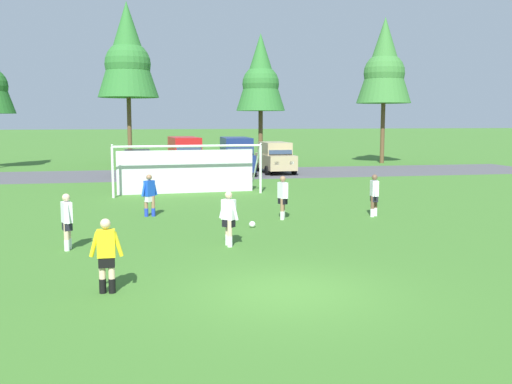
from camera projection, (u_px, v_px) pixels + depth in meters
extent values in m
plane|color=#3D7028|center=(209.00, 199.00, 27.21)|extent=(400.00, 400.00, 0.00)
cube|color=#4C4C51|center=(187.00, 174.00, 39.70)|extent=(52.00, 8.40, 0.01)
sphere|color=white|center=(252.00, 224.00, 20.12)|extent=(0.22, 0.22, 0.22)
sphere|color=black|center=(252.00, 224.00, 20.12)|extent=(0.08, 0.08, 0.08)
sphere|color=red|center=(254.00, 224.00, 20.13)|extent=(0.07, 0.07, 0.07)
cylinder|color=white|center=(261.00, 169.00, 29.39)|extent=(0.12, 0.12, 2.44)
cylinder|color=white|center=(113.00, 173.00, 27.54)|extent=(0.12, 0.12, 2.44)
cylinder|color=white|center=(189.00, 146.00, 28.31)|extent=(7.31, 0.57, 0.12)
cylinder|color=white|center=(256.00, 166.00, 30.23)|extent=(0.20, 1.95, 2.46)
cylinder|color=white|center=(112.00, 169.00, 28.39)|extent=(0.20, 1.95, 2.46)
cube|color=silver|center=(186.00, 172.00, 29.44)|extent=(6.94, 0.47, 2.20)
cylinder|color=beige|center=(102.00, 275.00, 12.48)|extent=(0.14, 0.14, 0.80)
cylinder|color=beige|center=(112.00, 275.00, 12.49)|extent=(0.14, 0.14, 0.80)
cylinder|color=black|center=(103.00, 286.00, 12.51)|extent=(0.15, 0.15, 0.32)
cylinder|color=black|center=(112.00, 286.00, 12.52)|extent=(0.15, 0.15, 0.32)
cube|color=black|center=(107.00, 261.00, 12.44)|extent=(0.34, 0.22, 0.28)
cube|color=yellow|center=(106.00, 243.00, 12.39)|extent=(0.38, 0.24, 0.60)
sphere|color=beige|center=(105.00, 224.00, 12.34)|extent=(0.22, 0.22, 0.22)
cylinder|color=yellow|center=(94.00, 244.00, 12.38)|extent=(0.23, 0.09, 0.55)
cylinder|color=yellow|center=(118.00, 244.00, 12.41)|extent=(0.23, 0.09, 0.55)
cylinder|color=beige|center=(69.00, 235.00, 16.73)|extent=(0.14, 0.14, 0.80)
cylinder|color=beige|center=(67.00, 237.00, 16.51)|extent=(0.14, 0.14, 0.80)
cylinder|color=white|center=(69.00, 244.00, 16.76)|extent=(0.15, 0.15, 0.32)
cylinder|color=white|center=(67.00, 245.00, 16.54)|extent=(0.15, 0.15, 0.32)
cube|color=black|center=(67.00, 225.00, 16.58)|extent=(0.33, 0.40, 0.28)
cube|color=white|center=(67.00, 212.00, 16.53)|extent=(0.36, 0.44, 0.60)
sphere|color=beige|center=(66.00, 197.00, 16.48)|extent=(0.22, 0.22, 0.22)
cylinder|color=white|center=(66.00, 212.00, 16.77)|extent=(0.17, 0.25, 0.55)
cylinder|color=white|center=(68.00, 214.00, 16.30)|extent=(0.17, 0.25, 0.55)
cylinder|color=beige|center=(228.00, 232.00, 17.27)|extent=(0.14, 0.14, 0.80)
cylinder|color=beige|center=(230.00, 234.00, 17.01)|extent=(0.14, 0.14, 0.80)
cylinder|color=white|center=(228.00, 240.00, 17.30)|extent=(0.15, 0.15, 0.32)
cylinder|color=white|center=(230.00, 242.00, 17.04)|extent=(0.15, 0.15, 0.32)
cube|color=black|center=(229.00, 222.00, 17.10)|extent=(0.40, 0.39, 0.28)
cube|color=white|center=(229.00, 209.00, 17.05)|extent=(0.44, 0.43, 0.60)
sphere|color=beige|center=(229.00, 195.00, 17.00)|extent=(0.22, 0.22, 0.22)
cylinder|color=white|center=(222.00, 209.00, 17.22)|extent=(0.23, 0.22, 0.55)
cylinder|color=white|center=(235.00, 211.00, 16.89)|extent=(0.23, 0.22, 0.55)
cylinder|color=#936B4C|center=(153.00, 206.00, 22.40)|extent=(0.14, 0.14, 0.80)
cylinder|color=#936B4C|center=(146.00, 206.00, 22.35)|extent=(0.14, 0.14, 0.80)
cylinder|color=#1E38B7|center=(153.00, 212.00, 22.43)|extent=(0.15, 0.15, 0.32)
cylinder|color=#1E38B7|center=(146.00, 212.00, 22.38)|extent=(0.15, 0.15, 0.32)
cube|color=silver|center=(150.00, 198.00, 22.34)|extent=(0.40, 0.39, 0.28)
cube|color=blue|center=(149.00, 188.00, 22.29)|extent=(0.44, 0.43, 0.60)
sphere|color=#936B4C|center=(149.00, 177.00, 22.24)|extent=(0.22, 0.22, 0.22)
cylinder|color=blue|center=(155.00, 188.00, 22.46)|extent=(0.23, 0.22, 0.55)
cylinder|color=blue|center=(144.00, 189.00, 22.12)|extent=(0.23, 0.22, 0.55)
cylinder|color=brown|center=(372.00, 207.00, 22.27)|extent=(0.14, 0.14, 0.80)
cylinder|color=brown|center=(375.00, 206.00, 22.48)|extent=(0.14, 0.14, 0.80)
cylinder|color=white|center=(372.00, 213.00, 22.30)|extent=(0.15, 0.15, 0.32)
cylinder|color=white|center=(375.00, 212.00, 22.51)|extent=(0.15, 0.15, 0.32)
cube|color=black|center=(374.00, 198.00, 22.33)|extent=(0.25, 0.36, 0.28)
cube|color=white|center=(374.00, 188.00, 22.29)|extent=(0.27, 0.40, 0.60)
sphere|color=brown|center=(375.00, 177.00, 22.23)|extent=(0.22, 0.22, 0.22)
cylinder|color=white|center=(375.00, 190.00, 22.04)|extent=(0.11, 0.24, 0.55)
cylinder|color=white|center=(373.00, 188.00, 22.54)|extent=(0.11, 0.24, 0.55)
cylinder|color=#936B4C|center=(282.00, 209.00, 21.63)|extent=(0.14, 0.14, 0.80)
cylinder|color=#936B4C|center=(283.00, 208.00, 21.88)|extent=(0.14, 0.14, 0.80)
cylinder|color=white|center=(282.00, 216.00, 21.66)|extent=(0.15, 0.15, 0.32)
cylinder|color=white|center=(283.00, 214.00, 21.91)|extent=(0.15, 0.15, 0.32)
cube|color=black|center=(283.00, 200.00, 21.72)|extent=(0.32, 0.39, 0.28)
cube|color=white|center=(283.00, 190.00, 21.67)|extent=(0.35, 0.44, 0.60)
sphere|color=#936B4C|center=(283.00, 179.00, 21.61)|extent=(0.22, 0.22, 0.22)
cylinder|color=white|center=(286.00, 192.00, 21.44)|extent=(0.16, 0.25, 0.55)
cylinder|color=white|center=(280.00, 190.00, 21.90)|extent=(0.16, 0.25, 0.55)
cube|color=black|center=(138.00, 165.00, 38.60)|extent=(1.91, 4.24, 0.76)
cube|color=black|center=(137.00, 155.00, 38.66)|extent=(1.71, 2.14, 0.64)
cube|color=#28384C|center=(138.00, 156.00, 37.72)|extent=(1.54, 0.35, 0.55)
cube|color=#28384C|center=(150.00, 154.00, 38.84)|extent=(0.09, 1.79, 0.45)
cube|color=white|center=(146.00, 167.00, 36.71)|extent=(0.28, 0.09, 0.20)
cube|color=white|center=(130.00, 167.00, 36.49)|extent=(0.28, 0.09, 0.20)
cube|color=#B21414|center=(144.00, 162.00, 40.70)|extent=(0.28, 0.09, 0.20)
cube|color=#B21414|center=(130.00, 162.00, 40.48)|extent=(0.28, 0.09, 0.20)
cylinder|color=black|center=(152.00, 172.00, 37.58)|extent=(0.26, 0.65, 0.64)
cylinder|color=black|center=(124.00, 173.00, 37.19)|extent=(0.26, 0.65, 0.64)
cylinder|color=black|center=(151.00, 169.00, 40.11)|extent=(0.26, 0.65, 0.64)
cylinder|color=black|center=(124.00, 169.00, 39.71)|extent=(0.26, 0.65, 0.64)
cube|color=red|center=(185.00, 161.00, 40.19)|extent=(2.33, 4.94, 1.10)
cube|color=red|center=(184.00, 145.00, 40.24)|extent=(2.12, 4.23, 1.10)
cube|color=#28384C|center=(189.00, 147.00, 38.37)|extent=(1.70, 0.59, 0.91)
cube|color=#28384C|center=(197.00, 145.00, 40.49)|extent=(0.31, 3.48, 0.77)
cube|color=white|center=(198.00, 162.00, 38.07)|extent=(0.29, 0.10, 0.20)
cube|color=white|center=(182.00, 163.00, 37.79)|extent=(0.29, 0.10, 0.20)
cube|color=#B21414|center=(187.00, 158.00, 42.58)|extent=(0.29, 0.10, 0.20)
cube|color=#B21414|center=(173.00, 158.00, 42.29)|extent=(0.29, 0.10, 0.20)
cylinder|color=black|center=(203.00, 170.00, 39.10)|extent=(0.29, 0.66, 0.64)
cylinder|color=black|center=(174.00, 171.00, 38.58)|extent=(0.29, 0.66, 0.64)
cylinder|color=black|center=(195.00, 167.00, 41.94)|extent=(0.29, 0.66, 0.64)
cylinder|color=black|center=(168.00, 167.00, 41.42)|extent=(0.29, 0.66, 0.64)
cube|color=navy|center=(236.00, 162.00, 39.42)|extent=(2.12, 4.86, 1.10)
cube|color=navy|center=(236.00, 145.00, 39.48)|extent=(1.94, 4.16, 1.10)
cube|color=#28384C|center=(240.00, 147.00, 37.55)|extent=(1.68, 0.52, 0.91)
cube|color=#28384C|center=(249.00, 145.00, 39.62)|extent=(0.15, 3.48, 0.77)
cube|color=white|center=(249.00, 164.00, 37.19)|extent=(0.28, 0.09, 0.20)
cube|color=white|center=(233.00, 164.00, 37.02)|extent=(0.28, 0.09, 0.20)
cube|color=#B21414|center=(240.00, 159.00, 41.81)|extent=(0.28, 0.09, 0.20)
cube|color=#B21414|center=(225.00, 159.00, 41.64)|extent=(0.28, 0.09, 0.20)
cylinder|color=black|center=(254.00, 171.00, 38.19)|extent=(0.26, 0.65, 0.64)
cylinder|color=black|center=(225.00, 172.00, 37.87)|extent=(0.26, 0.65, 0.64)
cylinder|color=black|center=(247.00, 168.00, 41.10)|extent=(0.26, 0.65, 0.64)
cylinder|color=black|center=(220.00, 168.00, 40.79)|extent=(0.26, 0.65, 0.64)
cube|color=tan|center=(275.00, 161.00, 40.50)|extent=(2.06, 4.66, 1.00)
cube|color=tan|center=(275.00, 148.00, 40.58)|extent=(1.85, 3.06, 0.84)
cube|color=#28384C|center=(280.00, 149.00, 39.21)|extent=(1.63, 0.43, 0.71)
cube|color=#28384C|center=(287.00, 148.00, 40.78)|extent=(0.13, 2.55, 0.59)
cube|color=white|center=(292.00, 163.00, 38.43)|extent=(0.28, 0.09, 0.20)
cube|color=white|center=(277.00, 163.00, 38.19)|extent=(0.28, 0.09, 0.20)
cube|color=#B21414|center=(274.00, 158.00, 42.80)|extent=(0.28, 0.09, 0.20)
cube|color=#B21414|center=(261.00, 159.00, 42.56)|extent=(0.28, 0.09, 0.20)
cylinder|color=black|center=(294.00, 170.00, 39.40)|extent=(0.26, 0.65, 0.64)
cylinder|color=black|center=(267.00, 170.00, 38.97)|extent=(0.26, 0.65, 0.64)
cylinder|color=black|center=(283.00, 167.00, 42.16)|extent=(0.26, 0.65, 0.64)
cylinder|color=black|center=(258.00, 167.00, 41.73)|extent=(0.26, 0.65, 0.64)
cylinder|color=brown|center=(130.00, 131.00, 48.24)|extent=(0.36, 0.36, 5.55)
cone|color=#2D702D|center=(127.00, 50.00, 47.41)|extent=(5.00, 5.00, 7.78)
sphere|color=#2D702D|center=(128.00, 64.00, 47.55)|extent=(3.75, 3.75, 3.75)
cylinder|color=brown|center=(261.00, 138.00, 47.65)|extent=(0.36, 0.36, 4.45)
cone|color=#2D702D|center=(261.00, 72.00, 46.98)|extent=(4.00, 4.00, 6.23)
sphere|color=#2D702D|center=(261.00, 84.00, 47.10)|extent=(3.00, 3.00, 3.00)
cylinder|color=brown|center=(383.00, 133.00, 49.54)|extent=(0.36, 0.36, 5.12)
cone|color=#387533|center=(385.00, 60.00, 48.77)|extent=(4.61, 4.61, 7.17)
sphere|color=#387533|center=(384.00, 73.00, 48.91)|extent=(3.46, 3.46, 3.46)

